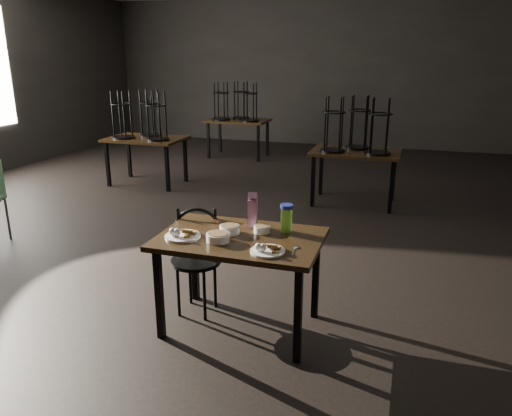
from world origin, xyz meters
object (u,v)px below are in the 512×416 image
(main_table, at_px, (240,246))
(bentwood_chair, at_px, (197,252))
(juice_carton, at_px, (253,211))
(water_bottle, at_px, (286,218))

(main_table, relative_size, bentwood_chair, 1.42)
(juice_carton, bearing_deg, main_table, -95.88)
(water_bottle, bearing_deg, bentwood_chair, -178.91)
(main_table, distance_m, juice_carton, 0.32)
(water_bottle, relative_size, bentwood_chair, 0.26)
(main_table, relative_size, water_bottle, 5.55)
(main_table, bearing_deg, juice_carton, 84.12)
(main_table, xyz_separation_m, bentwood_chair, (-0.44, 0.18, -0.17))
(water_bottle, xyz_separation_m, bentwood_chair, (-0.74, -0.01, -0.36))
(bentwood_chair, bearing_deg, main_table, -40.63)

